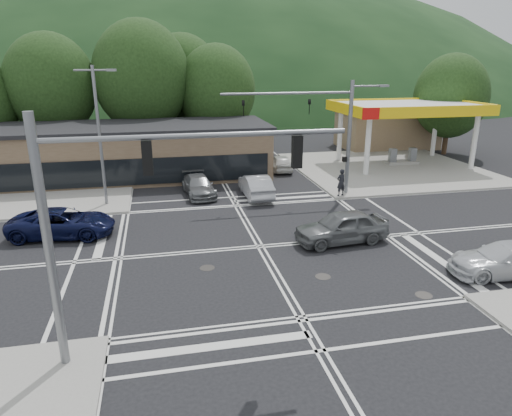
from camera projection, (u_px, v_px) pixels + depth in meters
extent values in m
plane|color=black|center=(260.00, 246.00, 23.84)|extent=(120.00, 120.00, 0.00)
cube|color=gray|center=(387.00, 168.00, 40.76)|extent=(16.00, 16.00, 0.15)
cube|color=gray|center=(25.00, 187.00, 34.75)|extent=(16.00, 16.00, 0.15)
cylinder|color=silver|center=(368.00, 146.00, 37.55)|extent=(0.44, 0.44, 5.00)
cylinder|color=silver|center=(340.00, 135.00, 43.13)|extent=(0.44, 0.44, 5.00)
cylinder|color=silver|center=(474.00, 142.00, 39.56)|extent=(0.44, 0.44, 5.00)
cylinder|color=silver|center=(435.00, 132.00, 45.13)|extent=(0.44, 0.44, 5.00)
cube|color=silver|center=(407.00, 107.00, 40.48)|extent=(12.00, 8.00, 0.60)
cube|color=yellow|center=(433.00, 112.00, 36.76)|extent=(12.20, 0.25, 0.90)
cube|color=yellow|center=(386.00, 103.00, 44.19)|extent=(12.20, 0.25, 0.90)
cube|color=yellow|center=(344.00, 109.00, 39.27)|extent=(0.25, 8.20, 0.90)
cube|color=yellow|center=(467.00, 106.00, 41.68)|extent=(0.25, 8.20, 0.90)
cube|color=red|center=(371.00, 114.00, 35.52)|extent=(1.40, 0.12, 0.90)
cube|color=gray|center=(402.00, 163.00, 42.04)|extent=(3.00, 1.00, 0.30)
cube|color=slate|center=(393.00, 156.00, 41.62)|extent=(0.60, 0.50, 1.30)
cube|color=slate|center=(412.00, 155.00, 42.02)|extent=(0.60, 0.50, 1.30)
cube|color=#846B4F|center=(387.00, 130.00, 50.50)|extent=(10.00, 6.00, 3.80)
cube|color=brown|center=(120.00, 153.00, 37.42)|extent=(24.00, 8.00, 4.00)
ellipsoid|color=black|center=(177.00, 101.00, 107.49)|extent=(252.00, 126.00, 140.00)
cylinder|color=#382619|center=(58.00, 137.00, 42.59)|extent=(0.50, 0.50, 4.84)
ellipsoid|color=black|center=(51.00, 85.00, 41.13)|extent=(8.00, 8.00, 9.20)
cylinder|color=#382619|center=(146.00, 132.00, 44.13)|extent=(0.50, 0.50, 5.28)
ellipsoid|color=black|center=(141.00, 77.00, 42.53)|extent=(9.00, 9.00, 10.35)
cylinder|color=#382619|center=(218.00, 134.00, 45.67)|extent=(0.50, 0.50, 4.40)
ellipsoid|color=black|center=(216.00, 90.00, 44.33)|extent=(7.60, 7.60, 8.74)
cylinder|color=#382619|center=(185.00, 127.00, 48.71)|extent=(0.50, 0.50, 4.84)
ellipsoid|color=black|center=(182.00, 82.00, 47.25)|extent=(8.40, 8.40, 9.66)
cylinder|color=#382619|center=(446.00, 135.00, 46.63)|extent=(0.50, 0.50, 3.96)
ellipsoid|color=black|center=(451.00, 96.00, 45.43)|extent=(7.20, 7.20, 8.28)
cylinder|color=slate|center=(100.00, 139.00, 29.11)|extent=(0.20, 0.20, 9.00)
cylinder|color=slate|center=(93.00, 70.00, 27.81)|extent=(2.20, 0.12, 0.12)
cube|color=slate|center=(111.00, 70.00, 28.03)|extent=(0.60, 0.25, 0.15)
cylinder|color=slate|center=(349.00, 139.00, 31.87)|extent=(0.28, 0.28, 8.00)
cylinder|color=slate|center=(288.00, 93.00, 29.97)|extent=(9.00, 0.16, 0.16)
imported|color=black|center=(309.00, 107.00, 30.55)|extent=(0.16, 0.20, 1.00)
imported|color=black|center=(243.00, 108.00, 29.65)|extent=(0.16, 0.20, 1.00)
cylinder|color=slate|center=(369.00, 86.00, 30.99)|extent=(2.40, 0.12, 0.12)
cube|color=slate|center=(384.00, 86.00, 31.21)|extent=(0.70, 0.30, 0.15)
cube|color=black|center=(344.00, 159.00, 32.25)|extent=(0.25, 0.30, 0.35)
cylinder|color=slate|center=(49.00, 250.00, 13.33)|extent=(0.28, 0.28, 8.00)
cylinder|color=slate|center=(199.00, 136.00, 13.25)|extent=(9.00, 0.16, 0.16)
cube|color=black|center=(147.00, 158.00, 13.13)|extent=(0.30, 0.25, 1.00)
cube|color=black|center=(297.00, 152.00, 14.03)|extent=(0.30, 0.25, 1.00)
imported|color=black|center=(62.00, 223.00, 25.02)|extent=(5.83, 3.19, 1.55)
imported|color=#5C5F60|center=(341.00, 227.00, 24.17)|extent=(5.19, 2.50, 1.71)
imported|color=silver|center=(506.00, 259.00, 20.53)|extent=(5.31, 2.70, 1.48)
imported|color=#A6A8AD|center=(256.00, 186.00, 32.30)|extent=(1.74, 4.87, 1.60)
imported|color=silver|center=(280.00, 163.00, 39.95)|extent=(2.00, 4.29, 1.42)
imported|color=#5C5F61|center=(199.00, 186.00, 32.68)|extent=(2.38, 4.95, 1.39)
imported|color=black|center=(341.00, 182.00, 31.97)|extent=(0.81, 0.65, 1.91)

